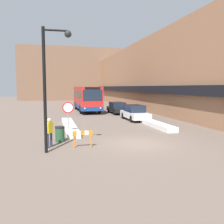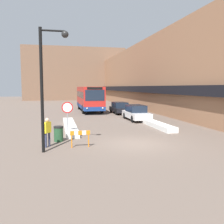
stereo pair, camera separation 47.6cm
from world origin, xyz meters
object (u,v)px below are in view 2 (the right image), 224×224
street_lamp (47,76)px  pedestrian (47,130)px  parked_car_middle (120,108)px  construction_barricade (80,136)px  parked_car_front (136,113)px  trash_bin (59,134)px  city_bus (89,98)px  stop_sign (67,111)px

street_lamp → pedestrian: street_lamp is taller
parked_car_middle → construction_barricade: 18.21m
parked_car_front → pedestrian: 12.87m
pedestrian → trash_bin: (0.61, 1.37, -0.51)m
parked_car_front → trash_bin: parked_car_front is taller
parked_car_middle → construction_barricade: size_ratio=4.28×
city_bus → parked_car_middle: 5.27m
parked_car_front → parked_car_middle: parked_car_front is taller
construction_barricade → stop_sign: bearing=99.4°
street_lamp → parked_car_front: bearing=53.0°
parked_car_middle → stop_sign: (-7.10, -13.66, 0.98)m
construction_barricade → parked_car_front: bearing=57.5°
parked_car_middle → parked_car_front: bearing=-90.0°
parked_car_front → pedestrian: size_ratio=2.82×
parked_car_middle → pedestrian: bearing=-116.8°
pedestrian → trash_bin: bearing=13.2°
city_bus → pedestrian: city_bus is taller
city_bus → stop_sign: (-3.70, -17.53, -0.13)m
construction_barricade → street_lamp: bearing=-159.1°
stop_sign → construction_barricade: bearing=-80.6°
stop_sign → construction_barricade: size_ratio=2.14×
city_bus → trash_bin: city_bus is taller
city_bus → pedestrian: 20.99m
parked_car_front → parked_car_middle: bearing=90.0°
city_bus → pedestrian: size_ratio=6.41×
pedestrian → trash_bin: pedestrian is taller
stop_sign → street_lamp: (-1.11, -3.96, 2.19)m
trash_bin → construction_barricade: (1.17, -1.84, 0.19)m
stop_sign → city_bus: bearing=78.1°
city_bus → parked_car_front: city_bus is taller
street_lamp → pedestrian: bearing=95.9°
city_bus → construction_barricade: size_ratio=9.58×
city_bus → construction_barricade: bearing=-98.6°
parked_car_front → construction_barricade: size_ratio=4.22×
street_lamp → trash_bin: size_ratio=6.62×
street_lamp → construction_barricade: 3.69m
stop_sign → street_lamp: street_lamp is taller
street_lamp → pedestrian: (-0.11, 1.11, -2.92)m
pedestrian → construction_barricade: pedestrian is taller
parked_car_middle → stop_sign: 15.43m
parked_car_middle → construction_barricade: parked_car_middle is taller
city_bus → parked_car_middle: size_ratio=2.24×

